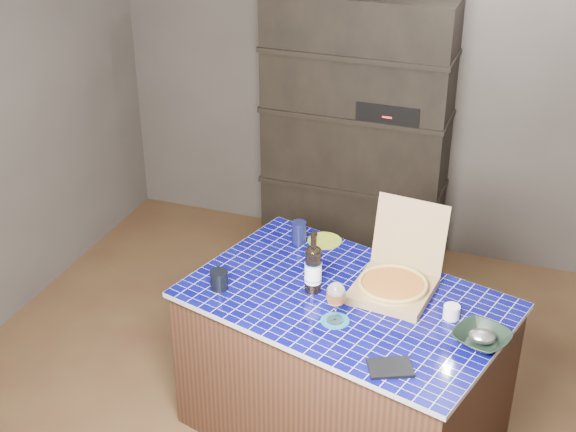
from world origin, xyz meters
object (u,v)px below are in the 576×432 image
at_px(kitchen_island, 344,366).
at_px(bowl, 482,338).
at_px(mead_bottle, 313,268).
at_px(dvd_case, 390,368).
at_px(pizza_box, 395,282).
at_px(wine_glass, 336,295).

height_order(kitchen_island, bowl, bowl).
bearing_deg(mead_bottle, kitchen_island, -2.54).
distance_m(dvd_case, bowl, 0.44).
distance_m(kitchen_island, dvd_case, 0.67).
relative_size(kitchen_island, pizza_box, 3.54).
height_order(pizza_box, bowl, pizza_box).
height_order(wine_glass, bowl, wine_glass).
distance_m(pizza_box, mead_bottle, 0.39).
xyz_separation_m(mead_bottle, bowl, (0.81, -0.15, -0.09)).
bearing_deg(bowl, mead_bottle, 169.65).
bearing_deg(pizza_box, mead_bottle, -155.11).
distance_m(kitchen_island, mead_bottle, 0.55).
relative_size(pizza_box, bowl, 2.01).
bearing_deg(wine_glass, kitchen_island, 91.26).
bearing_deg(pizza_box, bowl, -24.92).
distance_m(kitchen_island, pizza_box, 0.51).
distance_m(pizza_box, wine_glass, 0.39).
relative_size(kitchen_island, mead_bottle, 5.30).
relative_size(kitchen_island, dvd_case, 9.22).
xyz_separation_m(kitchen_island, wine_glass, (0.00, -0.20, 0.54)).
bearing_deg(mead_bottle, bowl, -10.35).
height_order(mead_bottle, bowl, mead_bottle).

